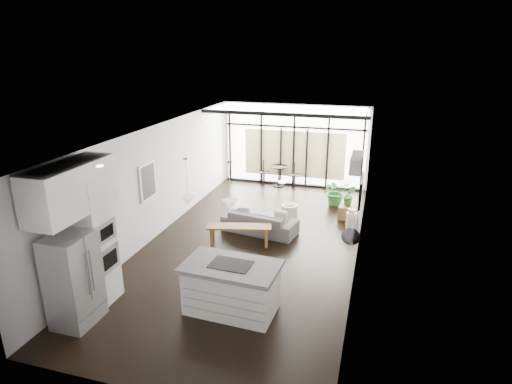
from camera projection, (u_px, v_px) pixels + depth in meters
The scene contains 27 objects.
floor at pixel (253, 244), 10.52m from camera, with size 5.00×10.00×0.00m, color black.
ceiling at pixel (252, 131), 9.62m from camera, with size 5.00×10.00×0.00m, color white.
wall_left at pixel (157, 181), 10.73m from camera, with size 0.02×10.00×2.80m, color silver.
wall_right at pixel (361, 200), 9.41m from camera, with size 0.02×10.00×2.80m, color silver.
wall_back at pixel (294, 145), 14.61m from camera, with size 5.00×0.02×2.80m, color silver.
wall_front at pixel (141, 308), 5.53m from camera, with size 5.00×0.02×2.80m, color silver.
glazing at pixel (294, 146), 14.50m from camera, with size 5.00×0.20×2.80m, color black.
skylight at pixel (289, 109), 13.26m from camera, with size 4.70×1.90×0.06m, color white.
neighbour_building at pixel (294, 154), 14.66m from camera, with size 3.50×0.02×1.60m, color beige.
island at pixel (231, 288), 7.73m from camera, with size 1.71×1.02×0.94m, color white.
cooktop at pixel (231, 264), 7.58m from camera, with size 0.74×0.49×0.01m, color black.
fridge at pixel (74, 280), 7.30m from camera, with size 0.64×0.80×1.66m, color #9C9CA0.
appliance_column at pixel (92, 241), 7.83m from camera, with size 0.64×0.67×2.47m, color white.
upper_cabinets at pixel (71, 189), 7.15m from camera, with size 0.62×1.75×0.86m, color white.
pendant_left at pixel (188, 200), 7.57m from camera, with size 0.26×0.26×0.18m, color white.
pendant_right at pixel (230, 205), 7.36m from camera, with size 0.26×0.26×0.18m, color white.
sofa at pixel (260, 218), 11.08m from camera, with size 1.94×0.57×0.76m, color #4C4D4F.
console_bench at pixel (239, 235), 10.40m from camera, with size 1.56×0.39×0.50m, color brown.
pouf at pixel (289, 211), 12.08m from camera, with size 0.47×0.47×0.38m, color beige.
crate at pixel (348, 212), 12.03m from camera, with size 0.49×0.49×0.37m, color brown.
plant_tall at pixel (336, 195), 13.00m from camera, with size 0.77×0.85×0.67m, color #296B2A.
plant_crate at pixel (349, 201), 11.92m from camera, with size 0.34×0.62×0.27m, color #296B2A.
milk_can at pixel (352, 219), 11.34m from camera, with size 0.28×0.28×0.55m, color silver.
bistro_set at pixel (279, 175), 14.75m from camera, with size 1.60×0.64×0.77m, color black.
tv at pixel (361, 190), 10.36m from camera, with size 0.05×1.10×0.65m, color black.
ac_unit at pixel (357, 163), 8.37m from camera, with size 0.22×0.90×0.30m, color silver.
framed_art at pixel (148, 181), 10.22m from camera, with size 0.04×0.70×0.90m, color black.
Camera 1 is at (2.76, -9.14, 4.61)m, focal length 30.00 mm.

